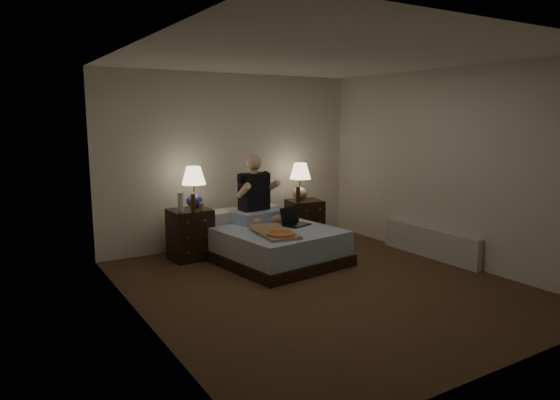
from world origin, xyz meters
TOP-DOWN VIEW (x-y plane):
  - floor at (0.00, 0.00)m, footprint 4.00×4.50m
  - ceiling at (0.00, 0.00)m, footprint 4.00×4.50m
  - wall_back at (0.00, 2.25)m, footprint 4.00×0.00m
  - wall_front at (0.00, -2.25)m, footprint 4.00×0.00m
  - wall_left at (-2.00, 0.00)m, footprint 0.00×4.50m
  - wall_right at (2.00, 0.00)m, footprint 0.00×4.50m
  - bed at (0.02, 1.20)m, footprint 1.56×1.95m
  - nightstand_left at (-0.86, 1.79)m, footprint 0.53×0.48m
  - nightstand_right at (0.99, 1.80)m, footprint 0.54×0.50m
  - lamp_left at (-0.76, 1.86)m, footprint 0.37×0.37m
  - lamp_right at (0.97, 1.89)m, footprint 0.38×0.38m
  - water_bottle at (-1.02, 1.69)m, footprint 0.07×0.07m
  - soda_can at (-0.76, 1.64)m, footprint 0.07×0.07m
  - beer_bottle_left at (-0.88, 1.60)m, footprint 0.06×0.06m
  - beer_bottle_right at (0.81, 1.71)m, footprint 0.06×0.06m
  - person at (0.02, 1.56)m, footprint 0.73×0.61m
  - laptop at (0.36, 1.07)m, footprint 0.41×0.37m
  - pizza_box at (-0.17, 0.60)m, footprint 0.49×0.80m
  - radiator at (1.93, 0.17)m, footprint 0.10×1.60m

SIDE VIEW (x-z plane):
  - floor at x=0.00m, z-range 0.00..0.00m
  - radiator at x=1.93m, z-range 0.00..0.40m
  - bed at x=0.02m, z-range 0.00..0.45m
  - nightstand_right at x=0.99m, z-range 0.00..0.63m
  - nightstand_left at x=-0.86m, z-range 0.00..0.67m
  - pizza_box at x=-0.17m, z-range 0.45..0.53m
  - laptop at x=0.36m, z-range 0.45..0.69m
  - soda_can at x=-0.76m, z-range 0.67..0.77m
  - beer_bottle_right at x=0.81m, z-range 0.63..0.86m
  - beer_bottle_left at x=-0.88m, z-range 0.67..0.90m
  - water_bottle at x=-1.02m, z-range 0.67..0.92m
  - lamp_right at x=0.97m, z-range 0.63..1.19m
  - person at x=0.02m, z-range 0.45..1.38m
  - lamp_left at x=-0.76m, z-range 0.67..1.23m
  - wall_back at x=0.00m, z-range 0.00..2.50m
  - wall_front at x=0.00m, z-range 0.00..2.50m
  - wall_left at x=-2.00m, z-range 0.00..2.50m
  - wall_right at x=2.00m, z-range 0.00..2.50m
  - ceiling at x=0.00m, z-range 2.50..2.50m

